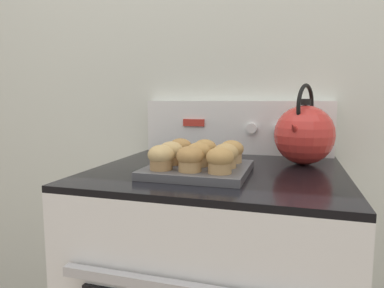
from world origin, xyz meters
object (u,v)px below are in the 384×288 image
object	(u,v)px
muffin_r1_c0	(171,153)
muffin_r2_c0	(180,149)
muffin_pan	(199,169)
muffin_r1_c1	(198,154)
muffin_r2_c1	(205,150)
muffin_r0_c2	(220,160)
muffin_r2_c2	(232,151)
muffin_r0_c0	(161,157)
muffin_r0_c1	(190,159)
muffin_r1_c2	(226,156)
tea_kettle	(304,134)

from	to	relation	value
muffin_r1_c0	muffin_r2_c0	distance (m)	0.09
muffin_pan	muffin_r1_c1	world-z (taller)	muffin_r1_c1
muffin_r1_c1	muffin_r2_c1	bearing A→B (deg)	91.51
muffin_r0_c2	muffin_r1_c1	xyz separation A→B (m)	(-0.08, 0.08, 0.00)
muffin_r2_c2	muffin_r2_c0	bearing A→B (deg)	178.38
muffin_pan	muffin_r2_c2	distance (m)	0.12
muffin_r0_c0	muffin_r2_c2	distance (m)	0.23
muffin_r0_c0	muffin_r0_c1	world-z (taller)	same
muffin_r2_c0	muffin_r2_c1	world-z (taller)	same
muffin_pan	muffin_r1_c2	size ratio (longest dim) A/B	3.91
muffin_r0_c2	muffin_r1_c2	distance (m)	0.08
muffin_r0_c2	muffin_r1_c2	xyz separation A→B (m)	(-0.00, 0.08, 0.00)
muffin_r2_c0	tea_kettle	xyz separation A→B (m)	(0.38, 0.15, 0.05)
muffin_r0_c0	muffin_r0_c2	bearing A→B (deg)	0.74
muffin_r1_c1	tea_kettle	bearing A→B (deg)	38.87
muffin_r0_c0	muffin_r1_c0	bearing A→B (deg)	90.48
muffin_r0_c1	tea_kettle	world-z (taller)	tea_kettle
muffin_r2_c1	muffin_r1_c2	bearing A→B (deg)	-45.10
muffin_r2_c0	tea_kettle	world-z (taller)	tea_kettle
muffin_r0_c1	muffin_r1_c2	size ratio (longest dim) A/B	1.00
muffin_r0_c0	muffin_r0_c1	distance (m)	0.08
muffin_r1_c2	tea_kettle	bearing A→B (deg)	47.75
muffin_pan	muffin_r0_c1	xyz separation A→B (m)	(-0.00, -0.08, 0.04)
muffin_r0_c0	muffin_r1_c2	size ratio (longest dim) A/B	1.00
muffin_pan	muffin_r1_c1	size ratio (longest dim) A/B	3.91
muffin_r0_c2	tea_kettle	size ratio (longest dim) A/B	0.28
muffin_r0_c0	muffin_pan	bearing A→B (deg)	44.91
muffin_r1_c1	muffin_r2_c2	bearing A→B (deg)	44.99
muffin_r1_c1	muffin_r0_c0	bearing A→B (deg)	-135.96
muffin_pan	muffin_r1_c1	bearing A→B (deg)	-79.69
muffin_r0_c2	muffin_r2_c2	xyz separation A→B (m)	(0.00, 0.16, 0.00)
muffin_r2_c1	muffin_r0_c1	bearing A→B (deg)	-89.76
muffin_r0_c0	muffin_r1_c1	distance (m)	0.12
muffin_pan	muffin_r2_c2	bearing A→B (deg)	44.12
muffin_r1_c0	tea_kettle	world-z (taller)	tea_kettle
muffin_r1_c2	muffin_r1_c0	bearing A→B (deg)	179.94
muffin_r0_c0	muffin_r1_c0	distance (m)	0.08
muffin_pan	muffin_r0_c2	world-z (taller)	muffin_r0_c2
muffin_r2_c0	tea_kettle	size ratio (longest dim) A/B	0.28
muffin_r1_c1	tea_kettle	xyz separation A→B (m)	(0.29, 0.24, 0.05)
muffin_r1_c1	muffin_r2_c0	xyz separation A→B (m)	(-0.08, 0.09, 0.00)
muffin_r2_c0	muffin_r1_c0	bearing A→B (deg)	-90.43
muffin_r0_c2	muffin_r1_c1	world-z (taller)	same
muffin_r2_c0	muffin_r2_c1	distance (m)	0.08
muffin_r1_c1	muffin_r2_c0	distance (m)	0.12
muffin_r0_c0	muffin_r1_c2	xyz separation A→B (m)	(0.16, 0.08, 0.00)
muffin_r1_c0	muffin_r2_c0	size ratio (longest dim) A/B	1.00
muffin_r0_c0	tea_kettle	world-z (taller)	tea_kettle
muffin_r1_c1	muffin_r2_c1	world-z (taller)	same
muffin_r0_c1	muffin_r2_c0	distance (m)	0.19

